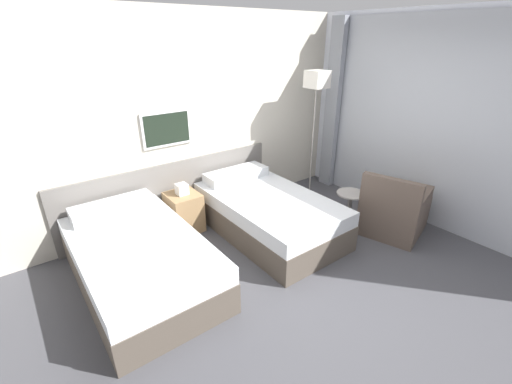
# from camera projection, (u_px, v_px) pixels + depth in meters

# --- Properties ---
(ground_plane) EXTENTS (16.00, 16.00, 0.00)m
(ground_plane) POSITION_uv_depth(u_px,v_px,m) (304.00, 278.00, 3.67)
(ground_plane) COLOR #47474C
(wall_headboard) EXTENTS (10.00, 0.10, 2.70)m
(wall_headboard) POSITION_uv_depth(u_px,v_px,m) (201.00, 124.00, 4.58)
(wall_headboard) COLOR beige
(wall_headboard) RESTS_ON ground_plane
(wall_window) EXTENTS (0.21, 4.50, 2.70)m
(wall_window) POSITION_uv_depth(u_px,v_px,m) (449.00, 127.00, 4.25)
(wall_window) COLOR white
(wall_window) RESTS_ON ground_plane
(bed_near_door) EXTENTS (1.13, 1.95, 0.65)m
(bed_near_door) POSITION_uv_depth(u_px,v_px,m) (140.00, 260.00, 3.52)
(bed_near_door) COLOR brown
(bed_near_door) RESTS_ON ground_plane
(bed_near_window) EXTENTS (1.13, 1.95, 0.65)m
(bed_near_window) POSITION_uv_depth(u_px,v_px,m) (268.00, 213.00, 4.45)
(bed_near_window) COLOR brown
(bed_near_window) RESTS_ON ground_plane
(nightstand) EXTENTS (0.39, 0.43, 0.66)m
(nightstand) POSITION_uv_depth(u_px,v_px,m) (184.00, 211.00, 4.50)
(nightstand) COLOR #9E7A51
(nightstand) RESTS_ON ground_plane
(floor_lamp) EXTENTS (0.27, 0.27, 1.94)m
(floor_lamp) POSITION_uv_depth(u_px,v_px,m) (316.00, 90.00, 4.83)
(floor_lamp) COLOR #9E9993
(floor_lamp) RESTS_ON ground_plane
(side_table) EXTENTS (0.37, 0.37, 0.52)m
(side_table) POSITION_uv_depth(u_px,v_px,m) (350.00, 204.00, 4.51)
(side_table) COLOR gray
(side_table) RESTS_ON ground_plane
(armchair) EXTENTS (0.98, 0.91, 0.86)m
(armchair) POSITION_uv_depth(u_px,v_px,m) (394.00, 212.00, 4.46)
(armchair) COLOR brown
(armchair) RESTS_ON ground_plane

